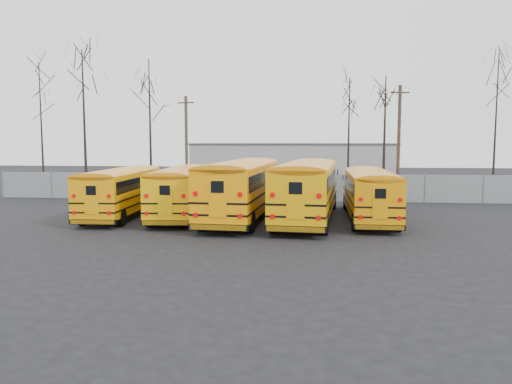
# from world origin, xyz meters

# --- Properties ---
(ground) EXTENTS (120.00, 120.00, 0.00)m
(ground) POSITION_xyz_m (0.00, 0.00, 0.00)
(ground) COLOR black
(ground) RESTS_ON ground
(fence) EXTENTS (40.00, 0.04, 2.00)m
(fence) POSITION_xyz_m (0.00, 12.00, 1.00)
(fence) COLOR gray
(fence) RESTS_ON ground
(distant_building) EXTENTS (22.00, 8.00, 4.00)m
(distant_building) POSITION_xyz_m (2.00, 32.00, 2.00)
(distant_building) COLOR #A5A6A1
(distant_building) RESTS_ON ground
(bus_a) EXTENTS (2.74, 10.29, 2.85)m
(bus_a) POSITION_xyz_m (-7.01, 3.32, 1.67)
(bus_a) COLOR black
(bus_a) RESTS_ON ground
(bus_b) EXTENTS (3.30, 10.60, 2.92)m
(bus_b) POSITION_xyz_m (-3.56, 3.46, 1.71)
(bus_b) COLOR black
(bus_b) RESTS_ON ground
(bus_c) EXTENTS (3.58, 12.19, 3.37)m
(bus_c) POSITION_xyz_m (0.04, 2.83, 1.97)
(bus_c) COLOR black
(bus_c) RESTS_ON ground
(bus_d) EXTENTS (3.82, 12.15, 3.35)m
(bus_d) POSITION_xyz_m (3.66, 2.71, 1.96)
(bus_d) COLOR black
(bus_d) RESTS_ON ground
(bus_e) EXTENTS (2.52, 10.28, 2.86)m
(bus_e) POSITION_xyz_m (7.09, 3.24, 1.68)
(bus_e) COLOR black
(bus_e) RESTS_ON ground
(utility_pole_left) EXTENTS (1.41, 0.40, 8.00)m
(utility_pole_left) POSITION_xyz_m (-6.21, 15.59, 4.11)
(utility_pole_left) COLOR #483629
(utility_pole_left) RESTS_ON ground
(utility_pole_right) EXTENTS (1.56, 0.50, 8.86)m
(utility_pole_right) POSITION_xyz_m (11.02, 17.34, 4.55)
(utility_pole_right) COLOR #443126
(utility_pole_right) RESTS_ON ground
(tree_0) EXTENTS (0.26, 0.26, 10.98)m
(tree_0) POSITION_xyz_m (-18.84, 15.99, 5.49)
(tree_0) COLOR black
(tree_0) RESTS_ON ground
(tree_1) EXTENTS (0.26, 0.26, 11.89)m
(tree_1) POSITION_xyz_m (-14.86, 15.63, 5.94)
(tree_1) COLOR black
(tree_1) RESTS_ON ground
(tree_2) EXTENTS (0.26, 0.26, 10.90)m
(tree_2) POSITION_xyz_m (-9.09, 15.17, 5.45)
(tree_2) COLOR black
(tree_2) RESTS_ON ground
(tree_3) EXTENTS (0.26, 0.26, 9.21)m
(tree_3) POSITION_xyz_m (6.79, 14.78, 4.61)
(tree_3) COLOR black
(tree_3) RESTS_ON ground
(tree_4) EXTENTS (0.26, 0.26, 9.53)m
(tree_4) POSITION_xyz_m (9.75, 16.56, 4.76)
(tree_4) COLOR black
(tree_4) RESTS_ON ground
(tree_5) EXTENTS (0.26, 0.26, 11.34)m
(tree_5) POSITION_xyz_m (18.14, 16.27, 5.67)
(tree_5) COLOR black
(tree_5) RESTS_ON ground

